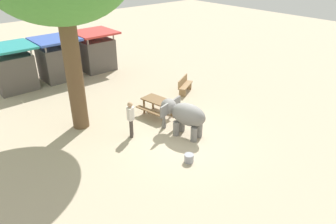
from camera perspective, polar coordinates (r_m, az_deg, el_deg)
ground_plane at (r=13.52m, az=1.97°, el=-4.68°), size 60.00×60.00×0.00m
elephant at (r=13.34m, az=2.81°, el=-0.45°), size 1.53×2.17×1.49m
person_handler at (r=13.25m, az=-6.73°, el=-0.85°), size 0.36×0.42×1.62m
wooden_bench at (r=17.63m, az=2.97°, el=4.93°), size 1.42×1.01×0.88m
picnic_table_near at (r=15.15m, az=-1.88°, el=1.56°), size 1.71×1.73×0.78m
market_stall_teal at (r=19.81m, az=-26.06°, el=6.76°), size 2.50×2.50×2.52m
market_stall_blue at (r=20.54m, az=-19.18°, el=8.69°), size 2.50×2.50×2.52m
market_stall_red at (r=21.56m, az=-12.79°, el=10.35°), size 2.50×2.50×2.52m
feed_bucket at (r=12.04m, az=3.79°, el=-8.28°), size 0.36×0.36×0.32m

